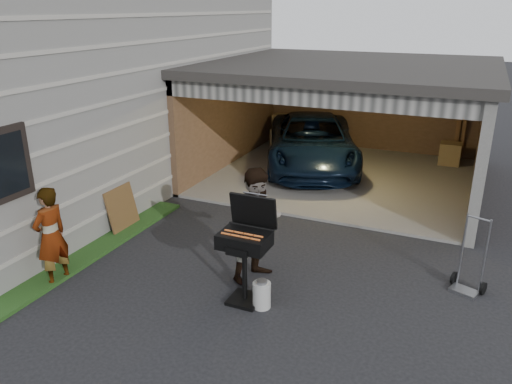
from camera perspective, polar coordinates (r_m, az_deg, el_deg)
ground at (r=7.90m, az=-7.95°, el=-11.53°), size 80.00×80.00×0.00m
house at (r=13.71m, az=-21.70°, el=13.17°), size 7.00×11.00×5.50m
groundcover_strip at (r=8.57m, az=-24.78°, el=-10.43°), size 0.50×8.00×0.06m
garage at (r=12.96m, az=10.73°, el=9.93°), size 6.80×6.30×2.90m
minivan at (r=13.57m, az=6.41°, el=5.48°), size 3.81×5.37×1.36m
woman at (r=8.41m, az=-22.39°, el=-4.68°), size 0.43×0.61×1.61m
man at (r=7.86m, az=0.30°, el=-3.77°), size 1.01×1.11×1.87m
bbq_grill at (r=7.24m, az=-1.19°, el=-5.86°), size 0.72×0.63×1.60m
propane_tank at (r=7.44m, az=0.66°, el=-11.69°), size 0.35×0.35×0.40m
plywood_panel at (r=10.12m, az=-15.05°, el=-1.87°), size 0.22×0.78×0.87m
hand_truck at (r=8.47m, az=23.08°, el=-8.91°), size 0.55×0.50×1.23m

